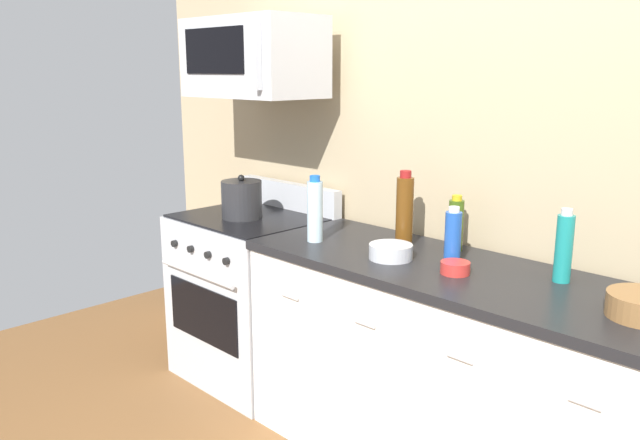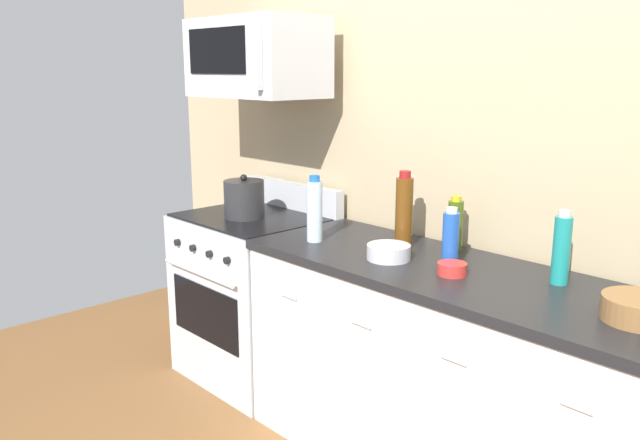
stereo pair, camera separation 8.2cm
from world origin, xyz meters
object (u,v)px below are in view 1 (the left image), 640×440
(bottle_water_clear, at_px, (315,210))
(bottle_olive_oil, at_px, (456,224))
(bottle_soda_blue, at_px, (453,237))
(bowl_steel_prep, at_px, (391,251))
(bottle_wine_amber, at_px, (405,210))
(range_oven, at_px, (252,296))
(microwave, at_px, (253,58))
(stockpot, at_px, (242,199))
(bottle_sparkling_teal, at_px, (564,247))
(bowl_red_small, at_px, (455,267))

(bottle_water_clear, bearing_deg, bottle_olive_oil, 31.00)
(bottle_soda_blue, xyz_separation_m, bowl_steel_prep, (-0.23, -0.11, -0.08))
(bottle_wine_amber, bearing_deg, bottle_water_clear, -145.98)
(bottle_soda_blue, bearing_deg, bottle_water_clear, -168.28)
(bottle_soda_blue, distance_m, bowl_steel_prep, 0.27)
(range_oven, xyz_separation_m, microwave, (0.00, 0.04, 1.28))
(bowl_steel_prep, height_order, stockpot, stockpot)
(bottle_water_clear, bearing_deg, stockpot, 174.98)
(bottle_wine_amber, bearing_deg, microwave, -175.41)
(microwave, bearing_deg, bottle_wine_amber, 4.59)
(microwave, xyz_separation_m, bottle_olive_oil, (1.15, 0.17, -0.71))
(bottle_olive_oil, xyz_separation_m, bowl_steel_prep, (-0.12, -0.30, -0.08))
(microwave, relative_size, bottle_water_clear, 2.44)
(bottle_sparkling_teal, xyz_separation_m, stockpot, (-1.67, -0.19, -0.03))
(bowl_red_small, bearing_deg, bottle_wine_amber, 155.21)
(range_oven, height_order, bowl_red_small, range_oven)
(bottle_water_clear, distance_m, bowl_steel_prep, 0.44)
(range_oven, relative_size, bottle_water_clear, 3.50)
(bottle_wine_amber, xyz_separation_m, bowl_steel_prep, (0.09, -0.20, -0.13))
(bottle_olive_oil, bearing_deg, bowl_steel_prep, -111.22)
(stockpot, bearing_deg, range_oven, 90.00)
(bowl_steel_prep, bearing_deg, microwave, 173.11)
(microwave, relative_size, bottle_olive_oil, 3.04)
(bowl_steel_prep, bearing_deg, bowl_red_small, 3.64)
(bottle_wine_amber, distance_m, stockpot, 0.96)
(microwave, height_order, bottle_wine_amber, microwave)
(microwave, bearing_deg, bottle_water_clear, -13.99)
(microwave, distance_m, stockpot, 0.73)
(bottle_water_clear, relative_size, bottle_sparkling_teal, 1.10)
(bottle_water_clear, height_order, bottle_soda_blue, bottle_water_clear)
(bottle_sparkling_teal, relative_size, bowl_steel_prep, 1.52)
(bowl_red_small, xyz_separation_m, stockpot, (-1.34, 0.01, 0.08))
(bowl_red_small, bearing_deg, stockpot, 179.68)
(bottle_wine_amber, relative_size, bowl_steel_prep, 1.86)
(stockpot, bearing_deg, bottle_soda_blue, 3.73)
(microwave, xyz_separation_m, bottle_soda_blue, (1.26, -0.02, -0.72))
(bottle_wine_amber, xyz_separation_m, stockpot, (-0.95, -0.17, -0.06))
(bottle_olive_oil, relative_size, stockpot, 1.06)
(bottle_soda_blue, xyz_separation_m, stockpot, (-1.26, -0.08, -0.01))
(range_oven, bearing_deg, bottle_water_clear, -9.95)
(bowl_steel_prep, bearing_deg, bottle_water_clear, -176.42)
(bottle_olive_oil, height_order, bowl_red_small, bottle_olive_oil)
(range_oven, bearing_deg, bottle_soda_blue, 1.31)
(range_oven, xyz_separation_m, bottle_olive_oil, (1.15, 0.22, 0.57))
(bottle_olive_oil, distance_m, bottle_sparkling_teal, 0.53)
(bottle_sparkling_teal, bearing_deg, bottle_olive_oil, 171.37)
(bottle_soda_blue, relative_size, bottle_sparkling_teal, 0.86)
(microwave, xyz_separation_m, bottle_sparkling_teal, (1.67, 0.09, -0.70))
(bottle_wine_amber, distance_m, bottle_sparkling_teal, 0.73)
(bowl_steel_prep, bearing_deg, bottle_sparkling_teal, 19.02)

